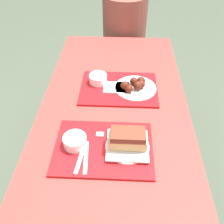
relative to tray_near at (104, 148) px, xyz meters
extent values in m
plane|color=#424C3D|center=(0.03, 0.19, -0.74)|extent=(12.00, 12.00, 0.00)
cube|color=maroon|center=(0.03, 0.19, -0.03)|extent=(0.79, 1.82, 0.04)
cylinder|color=maroon|center=(-0.30, 1.02, -0.39)|extent=(0.07, 0.07, 0.69)
cylinder|color=maroon|center=(0.37, 1.02, -0.39)|extent=(0.07, 0.07, 0.69)
cube|color=maroon|center=(0.03, 1.32, -0.32)|extent=(0.75, 0.28, 0.04)
cylinder|color=maroon|center=(-0.28, 1.32, -0.54)|extent=(0.06, 0.06, 0.39)
cylinder|color=maroon|center=(0.35, 1.32, -0.54)|extent=(0.06, 0.06, 0.39)
cube|color=#B21419|center=(0.00, 0.00, 0.00)|extent=(0.44, 0.32, 0.01)
cube|color=#B21419|center=(0.06, 0.44, 0.00)|extent=(0.44, 0.32, 0.01)
cylinder|color=white|center=(-0.13, 0.01, 0.03)|extent=(0.10, 0.10, 0.05)
cylinder|color=beige|center=(-0.13, 0.01, 0.05)|extent=(0.09, 0.09, 0.01)
cylinder|color=white|center=(0.11, 0.01, 0.01)|extent=(0.19, 0.19, 0.01)
cube|color=silver|center=(0.11, 0.01, 0.02)|extent=(0.18, 0.18, 0.01)
cube|color=tan|center=(0.11, 0.01, 0.05)|extent=(0.16, 0.08, 0.05)
cube|color=brown|center=(0.11, 0.01, 0.09)|extent=(0.15, 0.08, 0.03)
cube|color=white|center=(-0.09, -0.06, 0.01)|extent=(0.04, 0.17, 0.00)
cube|color=white|center=(-0.07, -0.06, 0.01)|extent=(0.03, 0.17, 0.00)
cube|color=#A59E93|center=(-0.02, 0.07, 0.01)|extent=(0.04, 0.03, 0.01)
cylinder|color=white|center=(-0.07, 0.49, 0.03)|extent=(0.10, 0.10, 0.05)
cylinder|color=beige|center=(-0.07, 0.49, 0.05)|extent=(0.09, 0.09, 0.01)
cylinder|color=white|center=(0.15, 0.44, 0.01)|extent=(0.23, 0.23, 0.01)
sphere|color=#4C190F|center=(0.18, 0.43, 0.04)|extent=(0.05, 0.05, 0.05)
sphere|color=#4C190F|center=(0.18, 0.47, 0.04)|extent=(0.05, 0.05, 0.05)
sphere|color=#4C190F|center=(0.14, 0.47, 0.04)|extent=(0.05, 0.05, 0.05)
sphere|color=#4C190F|center=(0.09, 0.42, 0.04)|extent=(0.05, 0.05, 0.05)
sphere|color=#4C190F|center=(0.11, 0.39, 0.04)|extent=(0.04, 0.04, 0.04)
sphere|color=#4C190F|center=(0.16, 0.42, 0.04)|extent=(0.05, 0.05, 0.05)
cube|color=white|center=(0.04, 0.44, 0.01)|extent=(0.15, 0.10, 0.01)
cylinder|color=brown|center=(0.08, 1.32, -0.03)|extent=(0.36, 0.36, 0.55)
camera|label=1|loc=(0.07, -0.71, 0.87)|focal=40.00mm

